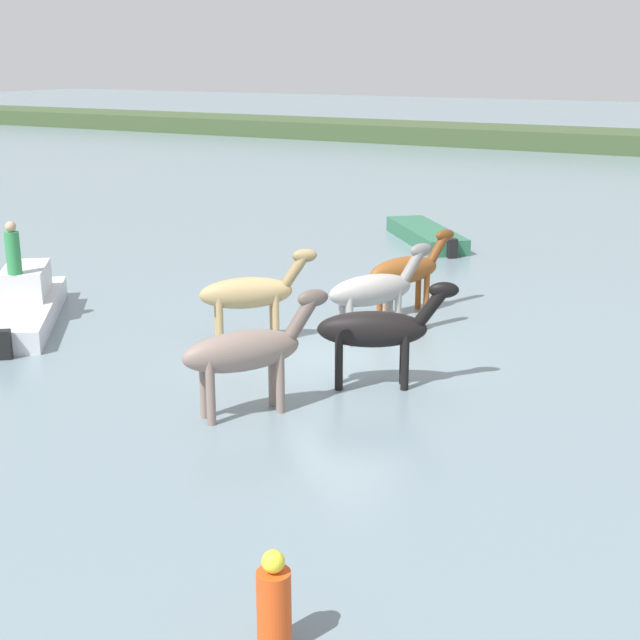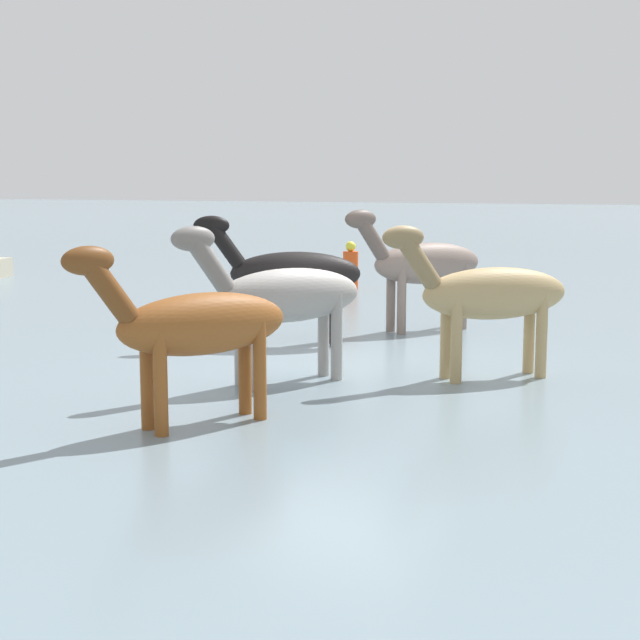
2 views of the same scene
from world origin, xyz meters
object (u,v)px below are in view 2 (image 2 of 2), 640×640
(horse_rear_stallion, at_px, (282,296))
(buoy_channel_marker, at_px, (351,268))
(horse_dun_straggler, at_px, (289,274))
(horse_gray_outer, at_px, (196,325))
(horse_dark_mare, at_px, (488,294))
(horse_chestnut_trailing, at_px, (423,264))

(horse_rear_stallion, xyz_separation_m, buoy_channel_marker, (3.53, -10.03, -0.59))
(horse_dun_straggler, bearing_deg, horse_gray_outer, 79.08)
(horse_dark_mare, height_order, horse_chestnut_trailing, horse_chestnut_trailing)
(horse_dun_straggler, height_order, horse_gray_outer, horse_dun_straggler)
(horse_rear_stallion, relative_size, buoy_channel_marker, 2.07)
(horse_dark_mare, relative_size, buoy_channel_marker, 1.88)
(horse_dun_straggler, distance_m, horse_gray_outer, 5.00)
(horse_dun_straggler, bearing_deg, horse_rear_stallion, 88.33)
(horse_dun_straggler, height_order, buoy_channel_marker, horse_dun_straggler)
(horse_dark_mare, bearing_deg, horse_rear_stallion, -9.64)
(horse_rear_stallion, relative_size, horse_chestnut_trailing, 0.99)
(horse_dun_straggler, bearing_deg, horse_chestnut_trailing, -149.08)
(horse_gray_outer, distance_m, buoy_channel_marker, 12.81)
(horse_dark_mare, bearing_deg, horse_gray_outer, 18.52)
(horse_chestnut_trailing, relative_size, buoy_channel_marker, 2.09)
(horse_dark_mare, height_order, horse_dun_straggler, horse_dun_straggler)
(horse_dark_mare, height_order, horse_rear_stallion, horse_rear_stallion)
(horse_rear_stallion, height_order, horse_gray_outer, horse_rear_stallion)
(horse_dun_straggler, distance_m, buoy_channel_marker, 7.82)
(horse_chestnut_trailing, relative_size, horse_gray_outer, 1.03)
(horse_gray_outer, height_order, buoy_channel_marker, horse_gray_outer)
(horse_gray_outer, bearing_deg, horse_chestnut_trailing, -150.42)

